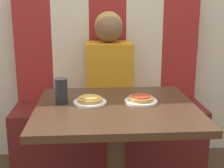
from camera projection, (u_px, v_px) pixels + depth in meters
name	position (u px, v px, depth m)	size (l,w,h in m)	color
booth_seat	(109.00, 137.00, 2.35)	(1.37, 0.46, 0.50)	#5B1919
booth_backrest	(107.00, 48.00, 2.37)	(1.37, 0.08, 0.80)	maroon
dining_table	(116.00, 124.00, 1.64)	(0.83, 0.73, 0.70)	#422B1C
person	(109.00, 61.00, 2.21)	(0.33, 0.24, 0.67)	orange
plate_left	(90.00, 102.00, 1.64)	(0.18, 0.18, 0.01)	white
plate_right	(141.00, 101.00, 1.66)	(0.18, 0.18, 0.01)	white
pizza_left	(90.00, 99.00, 1.64)	(0.13, 0.13, 0.03)	#C68E47
pizza_right	(141.00, 98.00, 1.66)	(0.13, 0.13, 0.03)	#C68E47
drinking_cup	(61.00, 91.00, 1.63)	(0.07, 0.07, 0.13)	#232328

